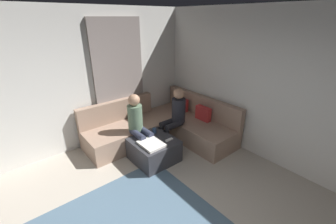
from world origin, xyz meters
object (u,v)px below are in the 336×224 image
Objects in this scene: game_remote at (169,140)px; person_on_couch_back at (175,115)px; sectional_couch at (164,126)px; ottoman at (154,150)px; coffee_mug at (154,131)px; person_on_couch_side at (138,123)px.

person_on_couch_back is at bearing 129.11° from game_remote.
person_on_couch_back reaches higher than sectional_couch.
game_remote is 0.66m from person_on_couch_back.
coffee_mug is (-0.22, 0.18, 0.26)m from ottoman.
game_remote is 0.67m from person_on_couch_side.
person_on_couch_side is (-0.15, -0.26, 0.19)m from coffee_mug.
ottoman is at bearing 102.30° from person_on_couch_side.
game_remote is 0.12× the size of person_on_couch_side.
ottoman is 5.07× the size of game_remote.
ottoman is 0.63× the size of person_on_couch_side.
sectional_couch is 0.83m from person_on_couch_side.
ottoman is at bearing -39.29° from coffee_mug.
sectional_couch is 0.49m from person_on_couch_back.
person_on_couch_side is at bearing 78.43° from person_on_couch_back.
person_on_couch_back is 1.00× the size of person_on_couch_side.
person_on_couch_back is at bearing 89.15° from coffee_mug.
sectional_couch is 26.84× the size of coffee_mug.
sectional_couch is 3.36× the size of ottoman.
sectional_couch is 0.83m from ottoman.
person_on_couch_back reaches higher than ottoman.
person_on_couch_back is (0.31, 0.06, 0.38)m from sectional_couch.
coffee_mug is (0.30, -0.47, 0.19)m from sectional_couch.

